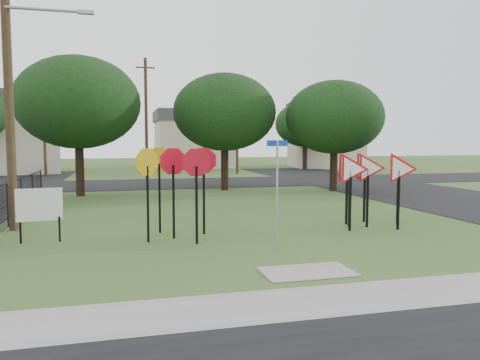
% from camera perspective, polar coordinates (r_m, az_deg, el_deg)
% --- Properties ---
extents(ground, '(140.00, 140.00, 0.00)m').
position_cam_1_polar(ground, '(12.72, 4.03, -8.28)').
color(ground, '#31511E').
extents(sidewalk, '(30.00, 1.60, 0.02)m').
position_cam_1_polar(sidewalk, '(8.98, 12.78, -13.92)').
color(sidewalk, gray).
rests_on(sidewalk, ground).
extents(planting_strip, '(30.00, 0.80, 0.02)m').
position_cam_1_polar(planting_strip, '(8.00, 16.86, -16.40)').
color(planting_strip, '#31511E').
rests_on(planting_strip, ground).
extents(street_right, '(8.00, 50.00, 0.02)m').
position_cam_1_polar(street_right, '(27.11, 21.72, -1.63)').
color(street_right, black).
rests_on(street_right, ground).
extents(street_far, '(60.00, 8.00, 0.02)m').
position_cam_1_polar(street_far, '(32.12, -7.29, -0.39)').
color(street_far, black).
rests_on(street_far, ground).
extents(curb_pad, '(2.00, 1.20, 0.02)m').
position_cam_1_polar(curb_pad, '(10.54, 8.23, -11.02)').
color(curb_pad, gray).
rests_on(curb_pad, ground).
extents(street_name_sign, '(0.59, 0.11, 2.89)m').
position_cam_1_polar(street_name_sign, '(12.11, 4.54, -0.95)').
color(street_name_sign, '#93969B').
rests_on(street_name_sign, ground).
extents(stop_sign_cluster, '(2.49, 2.06, 2.70)m').
position_cam_1_polar(stop_sign_cluster, '(13.84, -7.81, 1.04)').
color(stop_sign_cluster, black).
rests_on(stop_sign_cluster, ground).
extents(yield_sign_cluster, '(3.18, 2.25, 2.54)m').
position_cam_1_polar(yield_sign_cluster, '(16.20, 15.39, 1.03)').
color(yield_sign_cluster, black).
rests_on(yield_sign_cluster, ground).
extents(info_board, '(1.23, 0.20, 1.55)m').
position_cam_1_polar(info_board, '(14.36, -23.26, -3.00)').
color(info_board, black).
rests_on(info_board, ground).
extents(utility_pole_main, '(3.55, 0.33, 10.00)m').
position_cam_1_polar(utility_pole_main, '(16.75, -26.26, 12.32)').
color(utility_pole_main, '#43331F').
rests_on(utility_pole_main, ground).
extents(far_pole_a, '(1.40, 0.24, 9.00)m').
position_cam_1_polar(far_pole_a, '(35.85, -11.37, 7.43)').
color(far_pole_a, '#43331F').
rests_on(far_pole_a, ground).
extents(far_pole_b, '(1.40, 0.24, 8.50)m').
position_cam_1_polar(far_pole_b, '(41.00, -0.35, 6.82)').
color(far_pole_b, '#43331F').
rests_on(far_pole_b, ground).
extents(far_pole_c, '(1.40, 0.24, 9.00)m').
position_cam_1_polar(far_pole_c, '(42.23, -22.79, 6.74)').
color(far_pole_c, '#43331F').
rests_on(far_pole_c, ground).
extents(fence_run, '(0.05, 11.55, 1.50)m').
position_cam_1_polar(fence_run, '(18.49, -25.75, -2.19)').
color(fence_run, black).
rests_on(fence_run, ground).
extents(house_left, '(10.58, 8.88, 7.20)m').
position_cam_1_polar(house_left, '(46.86, -26.90, 5.20)').
color(house_left, beige).
rests_on(house_left, ground).
extents(house_mid, '(8.40, 8.40, 6.20)m').
position_cam_1_polar(house_mid, '(52.36, -5.68, 5.04)').
color(house_mid, beige).
rests_on(house_mid, ground).
extents(house_right, '(8.30, 8.30, 7.20)m').
position_cam_1_polar(house_right, '(52.55, 10.35, 5.53)').
color(house_right, beige).
rests_on(house_right, ground).
extents(tree_near_left, '(6.40, 6.40, 7.27)m').
position_cam_1_polar(tree_near_left, '(25.91, -19.15, 8.90)').
color(tree_near_left, black).
rests_on(tree_near_left, ground).
extents(tree_near_mid, '(6.00, 6.00, 6.80)m').
position_cam_1_polar(tree_near_mid, '(27.45, -1.89, 8.25)').
color(tree_near_mid, black).
rests_on(tree_near_mid, ground).
extents(tree_near_right, '(5.60, 5.60, 6.33)m').
position_cam_1_polar(tree_near_right, '(27.51, 11.44, 7.49)').
color(tree_near_right, black).
rests_on(tree_near_right, ground).
extents(tree_far_right, '(6.00, 6.00, 6.80)m').
position_cam_1_polar(tree_far_right, '(47.31, 7.96, 6.73)').
color(tree_far_right, black).
rests_on(tree_far_right, ground).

